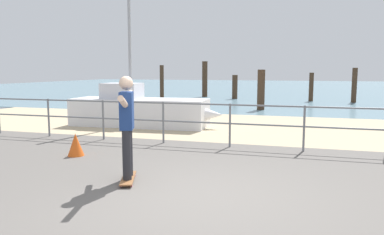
{
  "coord_description": "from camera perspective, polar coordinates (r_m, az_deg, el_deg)",
  "views": [
    {
      "loc": [
        1.45,
        -4.99,
        1.83
      ],
      "look_at": [
        -0.62,
        2.0,
        0.9
      ],
      "focal_mm": 35.0,
      "sensor_mm": 36.0,
      "label": 1
    }
  ],
  "objects": [
    {
      "name": "ground_plane",
      "position": [
        4.62,
        -3.35,
        -16.07
      ],
      "size": [
        24.0,
        10.0,
        0.04
      ],
      "primitive_type": "cube",
      "color": "#605B56",
      "rests_on": "ground"
    },
    {
      "name": "beach_strip",
      "position": [
        12.21,
        9.51,
        -1.44
      ],
      "size": [
        24.0,
        6.0,
        0.04
      ],
      "primitive_type": "cube",
      "color": "tan",
      "rests_on": "ground"
    },
    {
      "name": "sea_surface",
      "position": [
        40.05,
        14.47,
        4.43
      ],
      "size": [
        72.0,
        50.0,
        0.04
      ],
      "primitive_type": "cube",
      "color": "slate",
      "rests_on": "ground"
    },
    {
      "name": "railing_fence",
      "position": [
        9.26,
        -4.4,
        0.24
      ],
      "size": [
        10.08,
        0.05,
        1.05
      ],
      "color": "slate",
      "rests_on": "ground"
    },
    {
      "name": "sailboat",
      "position": [
        12.23,
        -7.29,
        1.06
      ],
      "size": [
        5.0,
        1.6,
        4.78
      ],
      "color": "silver",
      "rests_on": "ground"
    },
    {
      "name": "skateboard",
      "position": [
        6.28,
        -9.7,
        -9.12
      ],
      "size": [
        0.46,
        0.82,
        0.08
      ],
      "color": "brown",
      "rests_on": "ground"
    },
    {
      "name": "skateboarder",
      "position": [
        6.09,
        -9.9,
        -0.51
      ],
      "size": [
        0.58,
        1.39,
        1.65
      ],
      "color": "#26262B",
      "rests_on": "skateboard"
    },
    {
      "name": "groyne_post_0",
      "position": [
        24.04,
        -4.62,
        5.42
      ],
      "size": [
        0.26,
        0.26,
        2.13
      ],
      "primitive_type": "cylinder",
      "color": "#422D1E",
      "rests_on": "ground"
    },
    {
      "name": "groyne_post_1",
      "position": [
        25.37,
        1.96,
        5.85
      ],
      "size": [
        0.36,
        0.36,
        2.4
      ],
      "primitive_type": "cylinder",
      "color": "#422D1E",
      "rests_on": "ground"
    },
    {
      "name": "groyne_post_2",
      "position": [
        23.66,
        6.54,
        4.63
      ],
      "size": [
        0.34,
        0.34,
        1.51
      ],
      "primitive_type": "cylinder",
      "color": "#422D1E",
      "rests_on": "ground"
    },
    {
      "name": "groyne_post_3",
      "position": [
        17.3,
        10.47,
        4.15
      ],
      "size": [
        0.34,
        0.34,
        1.84
      ],
      "primitive_type": "cylinder",
      "color": "#422D1E",
      "rests_on": "ground"
    },
    {
      "name": "groyne_post_4",
      "position": [
        22.79,
        17.7,
        4.43
      ],
      "size": [
        0.25,
        0.25,
        1.67
      ],
      "primitive_type": "cylinder",
      "color": "#422D1E",
      "rests_on": "ground"
    },
    {
      "name": "groyne_post_5",
      "position": [
        22.73,
        23.49,
        4.51
      ],
      "size": [
        0.28,
        0.28,
        1.94
      ],
      "primitive_type": "cylinder",
      "color": "#422D1E",
      "rests_on": "ground"
    },
    {
      "name": "traffic_cone",
      "position": [
        8.3,
        -17.3,
        -4.03
      ],
      "size": [
        0.36,
        0.36,
        0.5
      ],
      "primitive_type": "cone",
      "color": "#E55919",
      "rests_on": "ground"
    }
  ]
}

